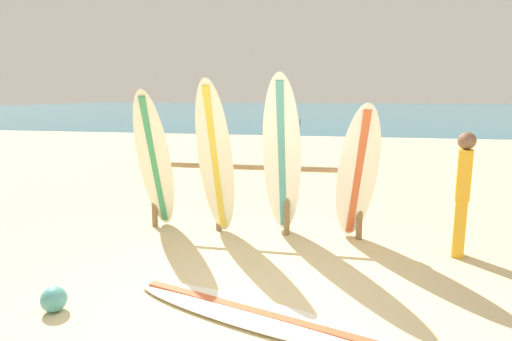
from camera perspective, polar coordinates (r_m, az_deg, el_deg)
ground_plane at (r=4.28m, az=-2.77°, el=-19.01°), size 120.00×120.00×0.00m
ocean_water at (r=61.67m, az=10.43°, el=8.04°), size 120.00×80.00×0.01m
surfboard_rack at (r=6.42m, az=-0.52°, el=-2.01°), size 3.27×0.09×1.16m
surfboard_leaning_far_left at (r=6.49m, az=-13.31°, el=0.99°), size 0.62×1.09×2.17m
surfboard_leaning_left at (r=6.06m, az=-5.40°, el=1.24°), size 0.51×0.90×2.31m
surfboard_leaning_center_left at (r=5.97m, az=3.48°, el=1.45°), size 0.59×1.16×2.37m
surfboard_leaning_center at (r=5.96m, az=13.31°, el=-0.65°), size 0.71×1.04×2.00m
surfboard_lying_on_sand at (r=4.25m, az=0.42°, el=-18.68°), size 2.91×1.39×0.08m
beachgoer_standing at (r=6.05m, az=25.80°, el=-2.26°), size 0.22×0.29×1.62m
small_boat_offshore at (r=32.01m, az=4.56°, el=6.83°), size 1.71×2.23×0.71m
beach_ball at (r=4.76m, az=-25.30°, el=-15.22°), size 0.25×0.25×0.25m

